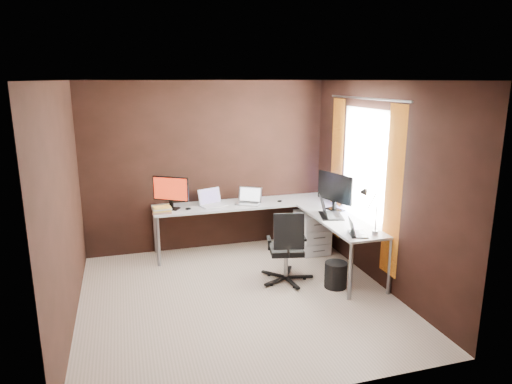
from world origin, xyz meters
TOP-DOWN VIEW (x-y plane):
  - room at (0.34, 0.07)m, footprint 3.60×3.60m
  - desk at (0.84, 1.04)m, footprint 2.65×2.25m
  - drawer_pedestal at (1.43, 1.15)m, footprint 0.42×0.50m
  - monitor_left at (-0.58, 1.50)m, footprint 0.46×0.30m
  - monitor_right at (1.59, 0.78)m, footprint 0.25×0.62m
  - laptop_white at (-0.00, 1.52)m, footprint 0.42×0.36m
  - laptop_silver at (0.55, 1.46)m, footprint 0.43×0.40m
  - laptop_black_big at (1.38, 0.53)m, footprint 0.39×0.47m
  - laptop_black_small at (1.38, -0.24)m, footprint 0.27×0.32m
  - book_stack at (-0.73, 1.35)m, footprint 0.28×0.23m
  - mouse_left at (-0.37, 1.37)m, footprint 0.10×0.08m
  - mouse_corner at (1.00, 1.40)m, footprint 0.08×0.05m
  - desk_lamp at (1.52, -0.25)m, footprint 0.18×0.21m
  - office_chair at (0.70, 0.27)m, footprint 0.53×0.54m
  - wastebasket at (1.23, -0.06)m, footprint 0.30×0.30m

SIDE VIEW (x-z plane):
  - wastebasket at x=1.23m, z-range 0.00..0.32m
  - office_chair at x=0.70m, z-range -0.20..0.75m
  - drawer_pedestal at x=1.43m, z-range 0.00..0.60m
  - desk at x=0.84m, z-range 0.31..1.04m
  - mouse_corner at x=1.00m, z-range 0.73..0.76m
  - mouse_left at x=-0.37m, z-range 0.73..0.76m
  - book_stack at x=-0.73m, z-range 0.73..0.81m
  - laptop_black_small at x=1.38m, z-range 0.68..0.87m
  - laptop_silver at x=0.55m, z-range 0.66..0.90m
  - laptop_white at x=0.00m, z-range 0.66..0.90m
  - laptop_black_big at x=1.38m, z-range 0.65..0.92m
  - monitor_left at x=-0.58m, z-range 0.76..1.22m
  - monitor_right at x=1.59m, z-range 0.76..1.29m
  - desk_lamp at x=1.52m, z-range 0.80..1.34m
  - room at x=0.34m, z-range 0.03..2.53m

